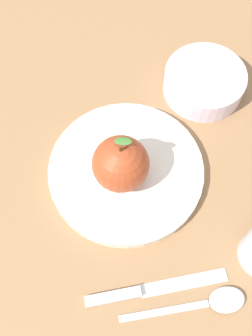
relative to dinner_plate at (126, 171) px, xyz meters
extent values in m
plane|color=olive|center=(-0.02, -0.01, -0.01)|extent=(2.40, 2.40, 0.00)
cylinder|color=silver|center=(0.00, 0.00, 0.00)|extent=(0.23, 0.23, 0.02)
torus|color=silver|center=(0.00, 0.00, 0.00)|extent=(0.23, 0.23, 0.01)
sphere|color=#9E3D1E|center=(-0.01, 0.00, 0.05)|extent=(0.08, 0.08, 0.08)
cylinder|color=#4C3319|center=(-0.01, 0.00, 0.09)|extent=(0.00, 0.00, 0.01)
ellipsoid|color=#386628|center=(0.00, 0.00, 0.10)|extent=(0.02, 0.03, 0.01)
cylinder|color=silver|center=(0.19, -0.06, 0.01)|extent=(0.13, 0.13, 0.04)
torus|color=silver|center=(0.19, -0.06, 0.03)|extent=(0.13, 0.13, 0.01)
cylinder|color=#AB9FAF|center=(0.19, -0.06, 0.02)|extent=(0.11, 0.11, 0.01)
cube|color=silver|center=(-0.12, -0.13, -0.01)|extent=(0.08, 0.11, 0.00)
cube|color=silver|center=(-0.17, -0.05, -0.01)|extent=(0.05, 0.07, 0.01)
ellipsoid|color=silver|center=(-0.12, -0.19, 0.00)|extent=(0.05, 0.06, 0.01)
cube|color=silver|center=(-0.17, -0.12, -0.01)|extent=(0.07, 0.11, 0.01)
camera|label=1|loc=(-0.24, -0.09, 0.56)|focal=44.00mm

